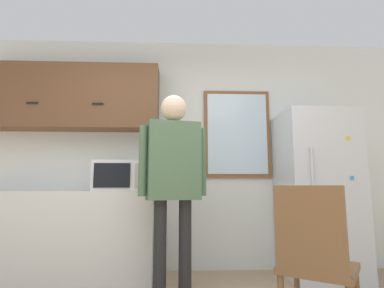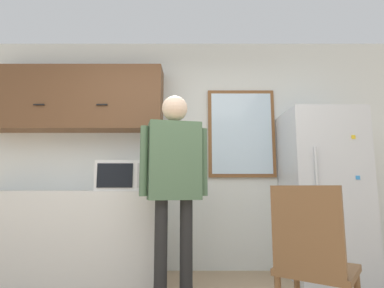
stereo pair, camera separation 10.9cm
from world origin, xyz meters
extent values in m
cube|color=silver|center=(0.00, 2.08, 1.35)|extent=(6.00, 0.06, 2.70)
cube|color=silver|center=(-1.21, 1.73, 0.45)|extent=(1.99, 0.64, 0.89)
cube|color=brown|center=(-1.21, 1.90, 1.94)|extent=(1.99, 0.30, 0.74)
cube|color=black|center=(-1.55, 1.73, 1.83)|extent=(0.12, 0.01, 0.01)
cube|color=black|center=(-0.86, 1.73, 1.83)|extent=(0.12, 0.01, 0.01)
cube|color=white|center=(-0.56, 1.64, 1.04)|extent=(0.49, 0.41, 0.30)
cube|color=black|center=(-0.61, 1.42, 1.04)|extent=(0.34, 0.01, 0.23)
cube|color=#B2B2B2|center=(-0.36, 1.42, 1.04)|extent=(0.07, 0.01, 0.24)
cylinder|color=black|center=(-0.13, 1.14, 0.41)|extent=(0.11, 0.11, 0.82)
cylinder|color=black|center=(0.08, 1.19, 0.41)|extent=(0.11, 0.11, 0.82)
cube|color=#4C6B4C|center=(-0.02, 1.16, 1.16)|extent=(0.49, 0.32, 0.68)
sphere|color=beige|center=(-0.02, 1.16, 1.63)|extent=(0.23, 0.23, 0.23)
cylinder|color=#4C6B4C|center=(-0.28, 1.10, 1.15)|extent=(0.07, 0.07, 0.61)
cylinder|color=#4C6B4C|center=(0.24, 1.23, 1.15)|extent=(0.07, 0.07, 0.61)
cube|color=silver|center=(1.50, 1.70, 0.86)|extent=(0.73, 0.68, 1.73)
cylinder|color=silver|center=(1.30, 1.34, 1.00)|extent=(0.02, 0.02, 0.60)
cube|color=yellow|center=(1.31, 1.35, 0.81)|extent=(0.04, 0.01, 0.04)
cube|color=#338CDB|center=(1.69, 1.35, 1.02)|extent=(0.04, 0.01, 0.04)
cube|color=yellow|center=(1.68, 1.35, 1.40)|extent=(0.04, 0.01, 0.04)
cube|color=brown|center=(0.91, 0.47, 0.42)|extent=(0.60, 0.60, 0.04)
cube|color=brown|center=(0.79, 0.31, 0.69)|extent=(0.35, 0.26, 0.50)
cube|color=brown|center=(0.72, 2.04, 1.56)|extent=(0.79, 0.04, 1.05)
cube|color=silver|center=(0.72, 2.02, 1.56)|extent=(0.71, 0.01, 0.97)
camera|label=1|loc=(0.03, -1.46, 0.93)|focal=28.00mm
camera|label=2|loc=(0.13, -1.47, 0.93)|focal=28.00mm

